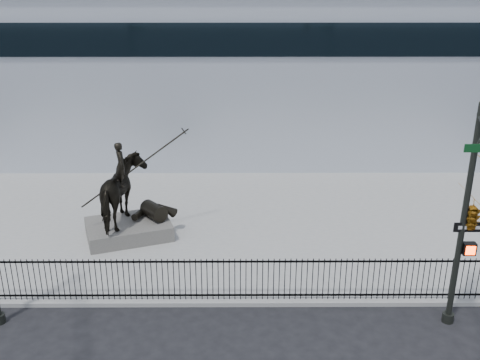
{
  "coord_description": "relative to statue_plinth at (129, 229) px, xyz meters",
  "views": [
    {
      "loc": [
        0.44,
        -14.51,
        10.53
      ],
      "look_at": [
        0.53,
        6.0,
        2.5
      ],
      "focal_mm": 42.0,
      "sensor_mm": 36.0,
      "label": 1
    }
  ],
  "objects": [
    {
      "name": "ground",
      "position": [
        3.96,
        -5.8,
        -0.46
      ],
      "size": [
        120.0,
        120.0,
        0.0
      ],
      "primitive_type": "plane",
      "color": "black",
      "rests_on": "ground"
    },
    {
      "name": "equestrian_statue",
      "position": [
        0.06,
        0.02,
        1.58
      ],
      "size": [
        3.96,
        3.16,
        3.54
      ],
      "rotation": [
        0.0,
        0.0,
        0.34
      ],
      "color": "black",
      "rests_on": "statue_plinth"
    },
    {
      "name": "picket_fence",
      "position": [
        3.96,
        -4.55,
        0.45
      ],
      "size": [
        22.1,
        0.1,
        1.5
      ],
      "color": "black",
      "rests_on": "plaza"
    },
    {
      "name": "statue_plinth",
      "position": [
        0.0,
        0.0,
        0.0
      ],
      "size": [
        3.81,
        3.19,
        0.61
      ],
      "primitive_type": "cube",
      "rotation": [
        0.0,
        0.0,
        0.34
      ],
      "color": "#52514B",
      "rests_on": "plaza"
    },
    {
      "name": "plaza",
      "position": [
        3.96,
        1.2,
        -0.38
      ],
      "size": [
        30.0,
        12.0,
        0.15
      ],
      "primitive_type": "cube",
      "color": "gray",
      "rests_on": "ground"
    },
    {
      "name": "building",
      "position": [
        3.96,
        14.2,
        4.04
      ],
      "size": [
        44.0,
        14.0,
        9.0
      ],
      "primitive_type": "cube",
      "color": "silver",
      "rests_on": "ground"
    }
  ]
}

